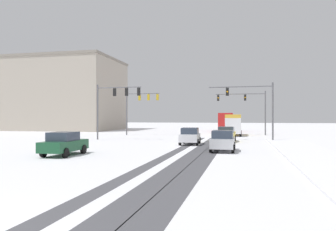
{
  "coord_description": "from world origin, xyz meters",
  "views": [
    {
      "loc": [
        6.7,
        -5.24,
        2.65
      ],
      "look_at": [
        0.0,
        24.3,
        2.8
      ],
      "focal_mm": 35.07,
      "sensor_mm": 36.0,
      "label": 1
    }
  ],
  "objects_px": {
    "car_yellow_cab_lead": "(226,134)",
    "car_white_second": "(190,136)",
    "traffic_signal_far_left": "(140,103)",
    "traffic_signal_far_right": "(247,103)",
    "bus_oncoming": "(226,121)",
    "box_truck_delivery": "(233,124)",
    "car_dark_green_fourth": "(64,144)",
    "car_silver_third": "(223,141)",
    "office_building_far_left_block": "(56,95)",
    "traffic_signal_near_right": "(254,101)",
    "traffic_signal_near_left": "(115,99)"
  },
  "relations": [
    {
      "from": "car_yellow_cab_lead",
      "to": "bus_oncoming",
      "type": "distance_m",
      "value": 26.65
    },
    {
      "from": "traffic_signal_far_right",
      "to": "car_yellow_cab_lead",
      "type": "distance_m",
      "value": 14.8
    },
    {
      "from": "box_truck_delivery",
      "to": "car_dark_green_fourth",
      "type": "bearing_deg",
      "value": -111.23
    },
    {
      "from": "traffic_signal_far_right",
      "to": "car_white_second",
      "type": "distance_m",
      "value": 19.68
    },
    {
      "from": "traffic_signal_far_right",
      "to": "traffic_signal_far_left",
      "type": "relative_size",
      "value": 1.12
    },
    {
      "from": "traffic_signal_far_right",
      "to": "traffic_signal_near_left",
      "type": "relative_size",
      "value": 1.12
    },
    {
      "from": "traffic_signal_near_right",
      "to": "car_silver_third",
      "type": "xyz_separation_m",
      "value": [
        -2.74,
        -12.27,
        -3.68
      ]
    },
    {
      "from": "traffic_signal_far_left",
      "to": "office_building_far_left_block",
      "type": "xyz_separation_m",
      "value": [
        -23.41,
        15.88,
        2.56
      ]
    },
    {
      "from": "car_yellow_cab_lead",
      "to": "car_white_second",
      "type": "height_order",
      "value": "same"
    },
    {
      "from": "car_yellow_cab_lead",
      "to": "traffic_signal_near_right",
      "type": "bearing_deg",
      "value": 36.17
    },
    {
      "from": "traffic_signal_near_right",
      "to": "car_silver_third",
      "type": "height_order",
      "value": "traffic_signal_near_right"
    },
    {
      "from": "traffic_signal_far_right",
      "to": "box_truck_delivery",
      "type": "bearing_deg",
      "value": -141.03
    },
    {
      "from": "traffic_signal_near_right",
      "to": "box_truck_delivery",
      "type": "xyz_separation_m",
      "value": [
        -2.58,
        10.26,
        -2.86
      ]
    },
    {
      "from": "traffic_signal_near_right",
      "to": "car_yellow_cab_lead",
      "type": "relative_size",
      "value": 1.73
    },
    {
      "from": "traffic_signal_far_right",
      "to": "car_yellow_cab_lead",
      "type": "bearing_deg",
      "value": -99.75
    },
    {
      "from": "traffic_signal_far_right",
      "to": "car_silver_third",
      "type": "height_order",
      "value": "traffic_signal_far_right"
    },
    {
      "from": "traffic_signal_near_left",
      "to": "box_truck_delivery",
      "type": "xyz_separation_m",
      "value": [
        13.2,
        12.4,
        -3.14
      ]
    },
    {
      "from": "bus_oncoming",
      "to": "box_truck_delivery",
      "type": "distance_m",
      "value": 14.28
    },
    {
      "from": "car_white_second",
      "to": "car_dark_green_fourth",
      "type": "distance_m",
      "value": 13.02
    },
    {
      "from": "traffic_signal_near_left",
      "to": "traffic_signal_far_left",
      "type": "bearing_deg",
      "value": 91.23
    },
    {
      "from": "traffic_signal_near_left",
      "to": "car_dark_green_fourth",
      "type": "distance_m",
      "value": 15.98
    },
    {
      "from": "car_silver_third",
      "to": "office_building_far_left_block",
      "type": "relative_size",
      "value": 0.16
    },
    {
      "from": "traffic_signal_far_right",
      "to": "bus_oncoming",
      "type": "xyz_separation_m",
      "value": [
        -3.68,
        12.51,
        -2.7
      ]
    },
    {
      "from": "car_silver_third",
      "to": "bus_oncoming",
      "type": "xyz_separation_m",
      "value": [
        -1.47,
        36.71,
        1.18
      ]
    },
    {
      "from": "traffic_signal_far_left",
      "to": "car_dark_green_fourth",
      "type": "relative_size",
      "value": 1.58
    },
    {
      "from": "traffic_signal_far_left",
      "to": "car_white_second",
      "type": "distance_m",
      "value": 17.96
    },
    {
      "from": "car_silver_third",
      "to": "office_building_far_left_block",
      "type": "height_order",
      "value": "office_building_far_left_block"
    },
    {
      "from": "car_yellow_cab_lead",
      "to": "car_white_second",
      "type": "relative_size",
      "value": 1.0
    },
    {
      "from": "car_silver_third",
      "to": "car_dark_green_fourth",
      "type": "bearing_deg",
      "value": -154.06
    },
    {
      "from": "traffic_signal_far_right",
      "to": "traffic_signal_near_left",
      "type": "bearing_deg",
      "value": -137.34
    },
    {
      "from": "office_building_far_left_block",
      "to": "car_yellow_cab_lead",
      "type": "bearing_deg",
      "value": -35.55
    },
    {
      "from": "bus_oncoming",
      "to": "box_truck_delivery",
      "type": "xyz_separation_m",
      "value": [
        1.63,
        -14.18,
        -0.36
      ]
    },
    {
      "from": "car_silver_third",
      "to": "office_building_far_left_block",
      "type": "xyz_separation_m",
      "value": [
        -36.67,
        36.18,
        6.5
      ]
    },
    {
      "from": "traffic_signal_far_right",
      "to": "car_yellow_cab_lead",
      "type": "xyz_separation_m",
      "value": [
        -2.42,
        -14.08,
        -3.88
      ]
    },
    {
      "from": "car_yellow_cab_lead",
      "to": "bus_oncoming",
      "type": "bearing_deg",
      "value": 92.73
    },
    {
      "from": "car_yellow_cab_lead",
      "to": "car_silver_third",
      "type": "distance_m",
      "value": 10.12
    },
    {
      "from": "traffic_signal_far_left",
      "to": "car_yellow_cab_lead",
      "type": "xyz_separation_m",
      "value": [
        13.06,
        -10.18,
        -3.94
      ]
    },
    {
      "from": "car_yellow_cab_lead",
      "to": "car_dark_green_fourth",
      "type": "xyz_separation_m",
      "value": [
        -10.39,
        -15.27,
        0.0
      ]
    },
    {
      "from": "traffic_signal_near_right",
      "to": "office_building_far_left_block",
      "type": "bearing_deg",
      "value": 148.75
    },
    {
      "from": "office_building_far_left_block",
      "to": "traffic_signal_far_right",
      "type": "bearing_deg",
      "value": -17.13
    },
    {
      "from": "office_building_far_left_block",
      "to": "car_white_second",
      "type": "bearing_deg",
      "value": -42.51
    },
    {
      "from": "traffic_signal_near_left",
      "to": "bus_oncoming",
      "type": "bearing_deg",
      "value": 66.47
    },
    {
      "from": "traffic_signal_near_right",
      "to": "bus_oncoming",
      "type": "relative_size",
      "value": 0.65
    },
    {
      "from": "traffic_signal_near_left",
      "to": "office_building_far_left_block",
      "type": "distance_m",
      "value": 35.26
    },
    {
      "from": "car_white_second",
      "to": "car_silver_third",
      "type": "xyz_separation_m",
      "value": [
        3.48,
        -5.76,
        0.0
      ]
    },
    {
      "from": "bus_oncoming",
      "to": "box_truck_delivery",
      "type": "bearing_deg",
      "value": -83.46
    },
    {
      "from": "car_silver_third",
      "to": "car_dark_green_fourth",
      "type": "relative_size",
      "value": 1.0
    },
    {
      "from": "traffic_signal_near_right",
      "to": "office_building_far_left_block",
      "type": "relative_size",
      "value": 0.28
    },
    {
      "from": "traffic_signal_near_right",
      "to": "car_silver_third",
      "type": "bearing_deg",
      "value": -102.6
    },
    {
      "from": "car_dark_green_fourth",
      "to": "car_yellow_cab_lead",
      "type": "bearing_deg",
      "value": 55.76
    }
  ]
}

